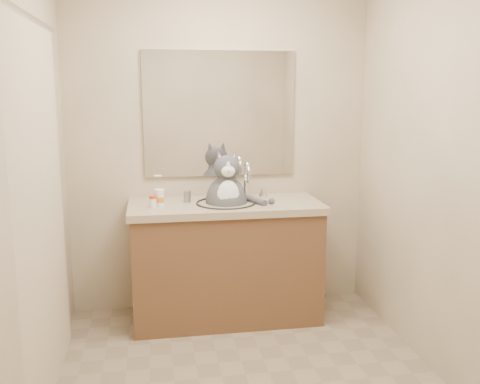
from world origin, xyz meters
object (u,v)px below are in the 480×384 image
pill_bottle_redcap (153,202)px  pill_bottle_orange (159,198)px  cat (227,199)px  grey_canister (187,197)px

pill_bottle_redcap → pill_bottle_orange: (0.04, 0.05, 0.01)m
pill_bottle_redcap → pill_bottle_orange: 0.07m
cat → pill_bottle_redcap: bearing=-169.8°
cat → pill_bottle_redcap: 0.52m
pill_bottle_orange → grey_canister: pill_bottle_orange is taller
cat → pill_bottle_redcap: cat is taller
pill_bottle_orange → grey_canister: size_ratio=1.45×
pill_bottle_orange → grey_canister: 0.22m
cat → grey_canister: bearing=167.3°
cat → pill_bottle_orange: bearing=-175.0°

